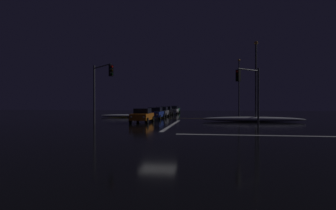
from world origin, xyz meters
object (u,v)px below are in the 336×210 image
object	(u,v)px
sedan_gray	(162,112)
sedan_orange	(142,115)
sedan_silver	(173,110)
traffic_signal_ne	(250,86)
streetlamp_right_near	(256,75)
streetlamp_right_far	(239,83)
traffic_signal_nw	(101,82)
sedan_blue	(155,113)
sedan_green	(175,109)
sedan_black	(166,111)

from	to	relation	value
sedan_gray	sedan_orange	bearing A→B (deg)	-90.67
sedan_silver	traffic_signal_ne	world-z (taller)	traffic_signal_ne
sedan_silver	streetlamp_right_near	world-z (taller)	streetlamp_right_near
sedan_silver	sedan_orange	bearing A→B (deg)	-91.39
sedan_gray	streetlamp_right_far	distance (m)	15.03
sedan_silver	traffic_signal_nw	distance (m)	27.70
streetlamp_right_far	sedan_gray	bearing A→B (deg)	-151.80
sedan_blue	sedan_gray	bearing A→B (deg)	90.34
sedan_orange	sedan_green	bearing A→B (deg)	89.65
sedan_silver	sedan_green	size ratio (longest dim) A/B	1.00
traffic_signal_ne	streetlamp_right_near	world-z (taller)	streetlamp_right_near
sedan_gray	sedan_black	size ratio (longest dim) A/B	1.00
sedan_green	streetlamp_right_near	world-z (taller)	streetlamp_right_near
sedan_orange	sedan_silver	xyz separation A→B (m)	(0.57, 23.73, 0.00)
traffic_signal_nw	traffic_signal_ne	distance (m)	14.42
traffic_signal_nw	streetlamp_right_near	xyz separation A→B (m)	(16.08, 6.46, 1.13)
sedan_gray	sedan_black	xyz separation A→B (m)	(-0.07, 5.64, 0.00)
sedan_orange	sedan_silver	distance (m)	23.74
sedan_blue	sedan_black	world-z (taller)	same
sedan_gray	sedan_black	distance (m)	5.64
sedan_blue	sedan_silver	size ratio (longest dim) A/B	1.00
sedan_blue	sedan_black	distance (m)	11.21
sedan_orange	streetlamp_right_far	distance (m)	23.34
sedan_silver	traffic_signal_nw	size ratio (longest dim) A/B	0.71
sedan_green	streetlamp_right_near	xyz separation A→B (m)	(12.50, -27.20, 4.55)
streetlamp_right_near	sedan_green	bearing A→B (deg)	114.68
sedan_gray	traffic_signal_ne	size ratio (longest dim) A/B	0.78
sedan_orange	streetlamp_right_near	size ratio (longest dim) A/B	0.47
sedan_orange	sedan_black	xyz separation A→B (m)	(0.08, 17.91, 0.00)
sedan_blue	traffic_signal_nw	size ratio (longest dim) A/B	0.71
sedan_orange	sedan_green	distance (m)	30.19
streetlamp_right_near	sedan_silver	bearing A→B (deg)	120.28
traffic_signal_nw	streetlamp_right_near	distance (m)	17.37
traffic_signal_ne	sedan_orange	bearing A→B (deg)	163.93
sedan_silver	traffic_signal_ne	xyz separation A→B (m)	(10.45, -26.91, 2.99)
sedan_gray	streetlamp_right_near	xyz separation A→B (m)	(12.54, -9.27, 4.55)
sedan_blue	sedan_gray	size ratio (longest dim) A/B	1.00
sedan_black	traffic_signal_nw	size ratio (longest dim) A/B	0.71
sedan_silver	sedan_gray	bearing A→B (deg)	-92.15
sedan_gray	sedan_black	bearing A→B (deg)	90.69
sedan_gray	sedan_silver	size ratio (longest dim) A/B	1.00
sedan_orange	streetlamp_right_near	bearing A→B (deg)	13.27
sedan_gray	sedan_silver	xyz separation A→B (m)	(0.43, 11.47, 0.00)
sedan_blue	sedan_green	distance (m)	23.50
sedan_gray	streetlamp_right_far	bearing A→B (deg)	28.20
sedan_silver	traffic_signal_ne	distance (m)	29.02
sedan_blue	streetlamp_right_near	world-z (taller)	streetlamp_right_near
sedan_blue	sedan_orange	bearing A→B (deg)	-91.52
traffic_signal_nw	streetlamp_right_far	size ratio (longest dim) A/B	0.62
traffic_signal_nw	streetlamp_right_far	xyz separation A→B (m)	(16.08, 22.46, 1.41)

